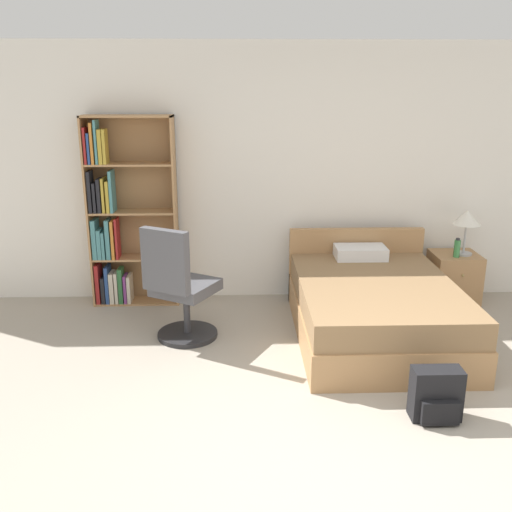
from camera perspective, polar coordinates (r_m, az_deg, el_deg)
The scene contains 9 objects.
ground_plane at distance 3.44m, azimuth 9.97°, elevation -22.94°, with size 14.00×14.00×0.00m, color #A39989.
wall_back at distance 5.91m, azimuth 4.38°, elevation 8.14°, with size 9.00×0.06×2.60m.
bookshelf at distance 5.89m, azimuth -13.34°, elevation 3.55°, with size 0.87×0.27×1.91m.
bed at distance 5.24m, azimuth 11.66°, elevation -4.96°, with size 1.37×1.92×0.78m.
office_chair at distance 4.99m, azimuth -7.66°, elevation -3.36°, with size 0.68×0.71×1.06m.
nightstand at distance 6.26m, azimuth 19.14°, elevation -2.08°, with size 0.46×0.46×0.52m.
table_lamp at distance 6.10m, azimuth 20.34°, elevation 3.42°, with size 0.27×0.27×0.46m.
water_bottle at distance 6.05m, azimuth 19.46°, elevation 0.74°, with size 0.06×0.06×0.19m.
backpack_black at distance 4.14m, azimuth 17.59°, elevation -13.16°, with size 0.33×0.22×0.37m.
Camera 1 is at (-0.63, -2.58, 2.19)m, focal length 40.00 mm.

